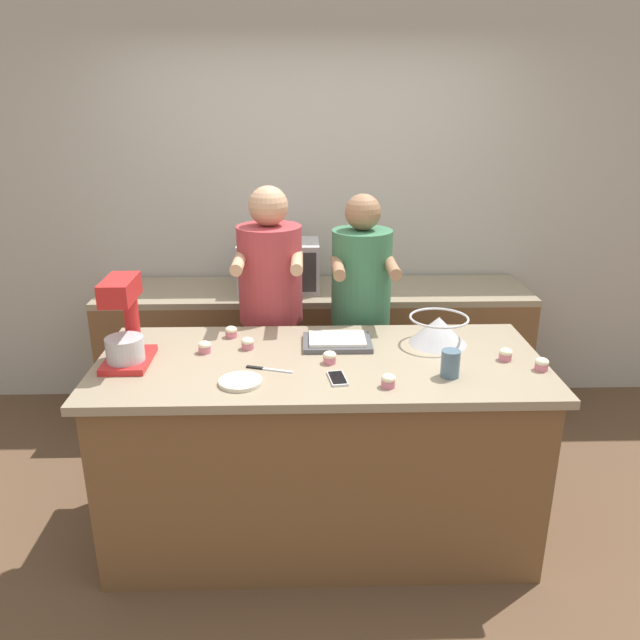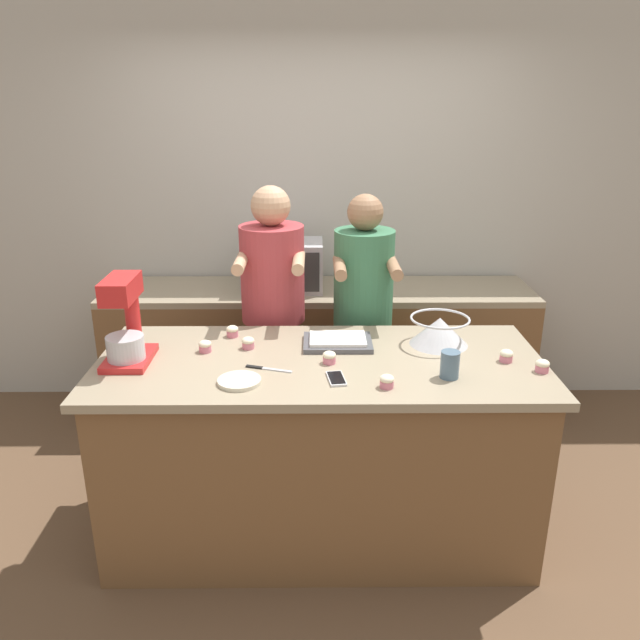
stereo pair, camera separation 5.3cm
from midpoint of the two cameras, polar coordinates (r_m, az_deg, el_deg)
name	(u,v)px [view 1 (the left image)]	position (r m, az deg, el deg)	size (l,w,h in m)	color
ground_plane	(320,527)	(3.40, -0.45, -18.41)	(16.00, 16.00, 0.00)	brown
back_wall	(314,212)	(4.34, -0.92, 9.84)	(10.00, 0.06, 2.70)	#B2ADA3
island_counter	(320,447)	(3.13, -0.47, -11.57)	(2.08, 0.90, 0.95)	brown
back_counter	(315,352)	(4.26, -0.80, -2.95)	(2.80, 0.60, 0.91)	brown
person_left	(272,325)	(3.59, -4.88, -0.47)	(0.37, 0.52, 1.66)	brown
person_right	(360,328)	(3.60, 3.28, -0.69)	(0.35, 0.51, 1.61)	brown
stand_mixer	(125,327)	(2.95, -17.90, -0.59)	(0.20, 0.30, 0.41)	red
mixing_bowl	(438,329)	(3.12, 10.29, -0.84)	(0.29, 0.29, 0.14)	#BCBCC1
baking_tray	(337,341)	(3.07, 1.08, -1.97)	(0.34, 0.24, 0.04)	#4C4C51
microwave_oven	(279,266)	(4.06, -4.16, 4.97)	(0.52, 0.34, 0.31)	#B7B7BC
cell_phone	(337,378)	(2.71, 1.04, -5.37)	(0.09, 0.15, 0.01)	silver
drinking_glass	(450,364)	(2.77, 11.30, -3.93)	(0.08, 0.08, 0.12)	slate
small_plate	(240,382)	(2.70, -7.85, -5.61)	(0.19, 0.19, 0.02)	beige
knife	(266,369)	(2.82, -5.47, -4.49)	(0.21, 0.08, 0.01)	#BCBCC1
cupcake_0	(330,357)	(2.86, 0.35, -3.42)	(0.06, 0.06, 0.06)	#D17084
cupcake_1	(204,347)	(3.03, -11.01, -2.43)	(0.06, 0.06, 0.06)	#D17084
cupcake_2	(506,354)	(3.01, 16.12, -3.02)	(0.06, 0.06, 0.06)	#D17084
cupcake_3	(542,364)	(2.96, 19.12, -3.82)	(0.06, 0.06, 0.06)	#D17084
cupcake_4	(248,343)	(3.04, -7.14, -2.12)	(0.06, 0.06, 0.06)	#D17084
cupcake_5	(388,381)	(2.65, 5.68, -5.53)	(0.06, 0.06, 0.06)	#D17084
cupcake_6	(231,332)	(3.20, -8.60, -1.06)	(0.06, 0.06, 0.06)	#D17084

